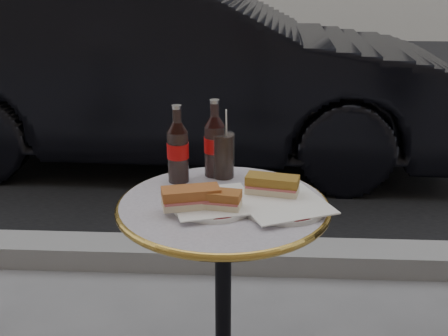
{
  "coord_description": "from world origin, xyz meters",
  "views": [
    {
      "loc": [
        0.08,
        -1.49,
        1.39
      ],
      "look_at": [
        0.0,
        0.05,
        0.82
      ],
      "focal_mm": 45.0,
      "sensor_mm": 36.0,
      "label": 1
    }
  ],
  "objects_px": {
    "bistro_table": "(223,309)",
    "cola_glass": "(223,155)",
    "cola_bottle_left": "(178,144)",
    "plate_right": "(283,206)",
    "plate_left": "(213,204)",
    "parked_car": "(179,71)",
    "cola_bottle_right": "(215,138)"
  },
  "relations": [
    {
      "from": "cola_bottle_right",
      "to": "parked_car",
      "type": "height_order",
      "value": "parked_car"
    },
    {
      "from": "cola_bottle_right",
      "to": "plate_left",
      "type": "bearing_deg",
      "value": -87.48
    },
    {
      "from": "parked_car",
      "to": "cola_glass",
      "type": "bearing_deg",
      "value": -166.98
    },
    {
      "from": "parked_car",
      "to": "plate_left",
      "type": "bearing_deg",
      "value": -168.37
    },
    {
      "from": "plate_right",
      "to": "cola_bottle_right",
      "type": "relative_size",
      "value": 0.98
    },
    {
      "from": "cola_bottle_left",
      "to": "cola_bottle_right",
      "type": "height_order",
      "value": "cola_bottle_right"
    },
    {
      "from": "cola_glass",
      "to": "cola_bottle_right",
      "type": "bearing_deg",
      "value": 152.31
    },
    {
      "from": "plate_left",
      "to": "parked_car",
      "type": "bearing_deg",
      "value": 99.57
    },
    {
      "from": "bistro_table",
      "to": "cola_glass",
      "type": "xyz_separation_m",
      "value": [
        -0.01,
        0.2,
        0.44
      ]
    },
    {
      "from": "plate_right",
      "to": "cola_bottle_left",
      "type": "relative_size",
      "value": 0.99
    },
    {
      "from": "cola_bottle_left",
      "to": "plate_right",
      "type": "bearing_deg",
      "value": -30.57
    },
    {
      "from": "plate_right",
      "to": "cola_glass",
      "type": "height_order",
      "value": "cola_glass"
    },
    {
      "from": "cola_bottle_left",
      "to": "cola_bottle_right",
      "type": "distance_m",
      "value": 0.13
    },
    {
      "from": "plate_right",
      "to": "cola_bottle_right",
      "type": "height_order",
      "value": "cola_bottle_right"
    },
    {
      "from": "cola_bottle_left",
      "to": "cola_bottle_right",
      "type": "relative_size",
      "value": 0.98
    },
    {
      "from": "plate_left",
      "to": "plate_right",
      "type": "distance_m",
      "value": 0.2
    },
    {
      "from": "plate_left",
      "to": "parked_car",
      "type": "relative_size",
      "value": 0.06
    },
    {
      "from": "cola_bottle_right",
      "to": "parked_car",
      "type": "relative_size",
      "value": 0.06
    },
    {
      "from": "bistro_table",
      "to": "cola_glass",
      "type": "relative_size",
      "value": 4.98
    },
    {
      "from": "cola_bottle_right",
      "to": "plate_right",
      "type": "bearing_deg",
      "value": -49.86
    },
    {
      "from": "plate_left",
      "to": "parked_car",
      "type": "height_order",
      "value": "parked_car"
    },
    {
      "from": "bistro_table",
      "to": "plate_right",
      "type": "bearing_deg",
      "value": -10.09
    },
    {
      "from": "bistro_table",
      "to": "cola_bottle_left",
      "type": "bearing_deg",
      "value": 133.26
    },
    {
      "from": "plate_left",
      "to": "cola_glass",
      "type": "xyz_separation_m",
      "value": [
        0.02,
        0.23,
        0.07
      ]
    },
    {
      "from": "cola_bottle_left",
      "to": "cola_glass",
      "type": "bearing_deg",
      "value": 17.67
    },
    {
      "from": "bistro_table",
      "to": "parked_car",
      "type": "bearing_deg",
      "value": 100.31
    },
    {
      "from": "plate_right",
      "to": "parked_car",
      "type": "xyz_separation_m",
      "value": [
        -0.62,
        2.48,
        -0.09
      ]
    },
    {
      "from": "cola_bottle_right",
      "to": "parked_car",
      "type": "bearing_deg",
      "value": 100.34
    },
    {
      "from": "cola_bottle_right",
      "to": "parked_car",
      "type": "distance_m",
      "value": 2.28
    },
    {
      "from": "plate_right",
      "to": "parked_car",
      "type": "relative_size",
      "value": 0.06
    },
    {
      "from": "plate_left",
      "to": "parked_car",
      "type": "distance_m",
      "value": 2.52
    },
    {
      "from": "bistro_table",
      "to": "cola_bottle_right",
      "type": "height_order",
      "value": "cola_bottle_right"
    }
  ]
}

